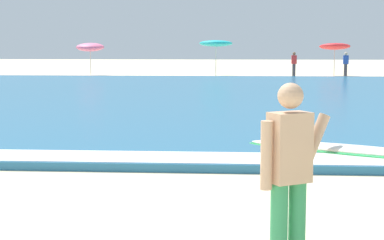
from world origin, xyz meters
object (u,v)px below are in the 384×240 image
object	(u,v)px
beach_umbrella_0	(90,47)
beachgoer_near_row_mid	(294,64)
surfer_with_board	(315,161)
beach_umbrella_2	(335,46)
beachgoer_near_row_left	(346,64)
beach_umbrella_1	(216,43)

from	to	relation	value
beach_umbrella_0	beachgoer_near_row_mid	bearing A→B (deg)	-7.67
surfer_with_board	beachgoer_near_row_mid	bearing A→B (deg)	84.85
surfer_with_board	beach_umbrella_2	bearing A→B (deg)	80.70
beach_umbrella_2	beachgoer_near_row_left	xyz separation A→B (m)	(0.32, -2.34, -1.07)
beach_umbrella_1	beachgoer_near_row_left	xyz separation A→B (m)	(8.06, -1.98, -1.27)
beachgoer_near_row_mid	beach_umbrella_1	bearing A→B (deg)	160.54
beach_umbrella_0	beach_umbrella_2	distance (m)	16.10
beachgoer_near_row_mid	surfer_with_board	bearing A→B (deg)	-95.15
surfer_with_board	beachgoer_near_row_left	bearing A→B (deg)	79.52
beachgoer_near_row_left	beachgoer_near_row_mid	world-z (taller)	same
beachgoer_near_row_left	beachgoer_near_row_mid	size ratio (longest dim) A/B	1.00
surfer_with_board	beach_umbrella_1	size ratio (longest dim) A/B	1.17
beach_umbrella_1	beach_umbrella_2	distance (m)	7.75
beachgoer_near_row_left	surfer_with_board	bearing A→B (deg)	-100.48
beach_umbrella_0	beach_umbrella_1	bearing A→B (deg)	-0.33
beach_umbrella_1	beachgoer_near_row_left	world-z (taller)	beach_umbrella_1
beach_umbrella_1	beachgoer_near_row_mid	xyz separation A→B (m)	(4.93, -1.74, -1.27)
surfer_with_board	beachgoer_near_row_left	distance (m)	33.87
beach_umbrella_2	beachgoer_near_row_left	bearing A→B (deg)	-82.17
beach_umbrella_2	beachgoer_near_row_mid	world-z (taller)	beach_umbrella_2
beach_umbrella_2	beachgoer_near_row_mid	distance (m)	3.67
beach_umbrella_1	beach_umbrella_2	bearing A→B (deg)	2.64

